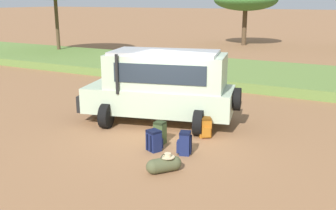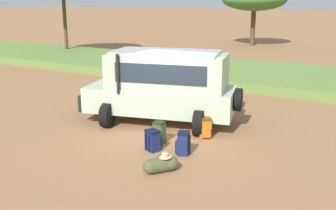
% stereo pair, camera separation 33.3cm
% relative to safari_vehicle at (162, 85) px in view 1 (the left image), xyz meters
% --- Properties ---
extents(ground_plane, '(320.00, 320.00, 0.00)m').
position_rel_safari_vehicle_xyz_m(ground_plane, '(0.72, -0.97, -1.29)').
color(ground_plane, '#936642').
extents(grass_bank, '(120.00, 7.00, 0.44)m').
position_rel_safari_vehicle_xyz_m(grass_bank, '(0.72, 9.06, -1.07)').
color(grass_bank, olive).
rests_on(grass_bank, ground_plane).
extents(safari_vehicle, '(5.47, 3.47, 2.44)m').
position_rel_safari_vehicle_xyz_m(safari_vehicle, '(0.00, 0.00, 0.00)').
color(safari_vehicle, '#B2C6A8').
rests_on(safari_vehicle, ground_plane).
extents(backpack_beside_front_wheel, '(0.46, 0.47, 0.62)m').
position_rel_safari_vehicle_xyz_m(backpack_beside_front_wheel, '(1.85, -0.66, -0.99)').
color(backpack_beside_front_wheel, '#B26619').
rests_on(backpack_beside_front_wheel, ground_plane).
extents(backpack_cluster_center, '(0.46, 0.48, 0.59)m').
position_rel_safari_vehicle_xyz_m(backpack_cluster_center, '(1.04, -2.34, -1.01)').
color(backpack_cluster_center, navy).
rests_on(backpack_cluster_center, ground_plane).
extents(backpack_near_rear_wheel, '(0.43, 0.39, 0.64)m').
position_rel_safari_vehicle_xyz_m(backpack_near_rear_wheel, '(1.90, -2.19, -0.98)').
color(backpack_near_rear_wheel, navy).
rests_on(backpack_near_rear_wheel, ground_plane).
extents(backpack_outermost, '(0.33, 0.39, 0.66)m').
position_rel_safari_vehicle_xyz_m(backpack_outermost, '(0.90, -1.78, -0.98)').
color(backpack_outermost, '#42562D').
rests_on(backpack_outermost, ground_plane).
extents(duffel_bag_low_black_case, '(0.70, 0.79, 0.47)m').
position_rel_safari_vehicle_xyz_m(duffel_bag_low_black_case, '(1.96, -3.44, -1.11)').
color(duffel_bag_low_black_case, '#4C5133').
rests_on(duffel_bag_low_black_case, ground_plane).
extents(acacia_tree_left_mid, '(5.65, 5.65, 5.01)m').
position_rel_safari_vehicle_xyz_m(acacia_tree_left_mid, '(-4.75, 23.82, 2.71)').
color(acacia_tree_left_mid, brown).
rests_on(acacia_tree_left_mid, ground_plane).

